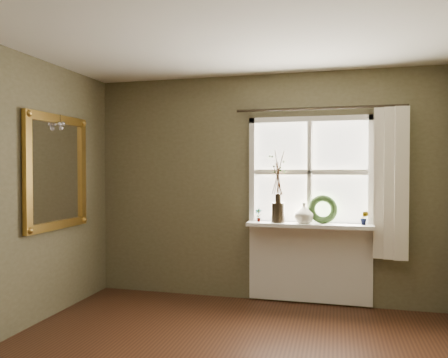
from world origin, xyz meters
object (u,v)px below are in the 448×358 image
cream_vase (304,213)px  wreath (323,212)px  dark_jug (278,213)px  gilt_mirror (57,172)px

cream_vase → wreath: 0.21m
cream_vase → dark_jug: bearing=180.0°
cream_vase → wreath: size_ratio=0.70×
dark_jug → wreath: bearing=4.7°
wreath → gilt_mirror: 2.86m
dark_jug → cream_vase: (0.28, 0.00, 0.00)m
dark_jug → wreath: size_ratio=0.69×
wreath → gilt_mirror: gilt_mirror is taller
dark_jug → wreath: 0.49m
cream_vase → gilt_mirror: 2.66m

